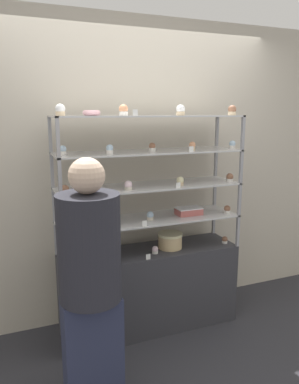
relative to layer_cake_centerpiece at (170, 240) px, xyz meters
The scene contains 36 objects.
ground_plane 0.78m from the layer_cake_centerpiece, behind, with size 20.00×20.00×0.00m, color #2D2D33.
back_wall 0.68m from the layer_cake_centerpiece, 116.30° to the left, with size 8.00×0.05×2.60m.
display_base 0.45m from the layer_cake_centerpiece, behind, with size 1.49×0.41×0.69m.
display_riser_lower 0.26m from the layer_cake_centerpiece, behind, with size 1.49×0.41×0.27m.
display_riser_middle 0.50m from the layer_cake_centerpiece, behind, with size 1.49×0.41×0.27m.
display_riser_upper 0.76m from the layer_cake_centerpiece, behind, with size 1.49×0.41×0.27m.
display_riser_top 1.03m from the layer_cake_centerpiece, behind, with size 1.49×0.41×0.27m.
layer_cake_centerpiece is the anchor object (origin of this frame).
sheet_cake_frosted 0.29m from the layer_cake_centerpiece, ahead, with size 0.22×0.13×0.06m.
cupcake_0 0.87m from the layer_cake_centerpiece, behind, with size 0.05×0.05×0.06m.
cupcake_1 0.18m from the layer_cake_centerpiece, 157.01° to the right, with size 0.05×0.05×0.06m.
cupcake_2 0.50m from the layer_cake_centerpiece, ahead, with size 0.05×0.05×0.06m.
price_tag_0 0.32m from the layer_cake_centerpiece, 147.41° to the right, with size 0.04×0.00×0.04m.
cupcake_3 0.91m from the layer_cake_centerpiece, behind, with size 0.06×0.06×0.07m.
cupcake_4 0.57m from the layer_cake_centerpiece, behind, with size 0.06×0.06×0.07m.
cupcake_5 0.31m from the layer_cake_centerpiece, behind, with size 0.06×0.06×0.07m.
cupcake_6 0.56m from the layer_cake_centerpiece, 10.25° to the right, with size 0.06×0.06×0.07m.
price_tag_1 0.41m from the layer_cake_centerpiece, 150.04° to the right, with size 0.04×0.00×0.04m.
cupcake_7 1.01m from the layer_cake_centerpiece, behind, with size 0.06×0.06×0.07m.
cupcake_8 0.66m from the layer_cake_centerpiece, 166.62° to the right, with size 0.06×0.06×0.07m.
cupcake_9 0.52m from the layer_cake_centerpiece, 58.14° to the right, with size 0.06×0.06×0.07m.
cupcake_10 0.73m from the layer_cake_centerpiece, ahead, with size 0.06×0.06×0.07m.
price_tag_2 0.53m from the layer_cake_centerpiece, 95.39° to the right, with size 0.04×0.00×0.04m.
cupcake_11 1.17m from the layer_cake_centerpiece, behind, with size 0.05×0.05×0.07m.
cupcake_12 0.96m from the layer_cake_centerpiece, behind, with size 0.05×0.05×0.07m.
cupcake_13 0.81m from the layer_cake_centerpiece, 167.64° to the right, with size 0.05×0.05×0.07m.
cupcake_14 0.81m from the layer_cake_centerpiece, 23.38° to the right, with size 0.05×0.05×0.07m.
cupcake_15 0.95m from the layer_cake_centerpiece, ahead, with size 0.05×0.05×0.07m.
price_tag_3 0.80m from the layer_cake_centerpiece, 62.30° to the right, with size 0.04×0.00×0.04m.
cupcake_16 1.38m from the layer_cake_centerpiece, behind, with size 0.07×0.07×0.08m.
cupcake_17 1.15m from the layer_cake_centerpiece, behind, with size 0.07×0.07×0.08m.
cupcake_18 1.07m from the layer_cake_centerpiece, 58.97° to the right, with size 0.07×0.07×0.08m.
cupcake_19 1.19m from the layer_cake_centerpiece, ahead, with size 0.07×0.07×0.08m.
price_tag_4 1.13m from the layer_cake_centerpiece, 154.91° to the right, with size 0.04×0.00×0.04m.
donut_glazed 1.23m from the layer_cake_centerpiece, behind, with size 0.13×0.13×0.04m.
customer_figure 1.09m from the layer_cake_centerpiece, 140.84° to the right, with size 0.37×0.37×1.57m.
Camera 1 is at (-1.10, -2.73, 1.82)m, focal length 35.00 mm.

